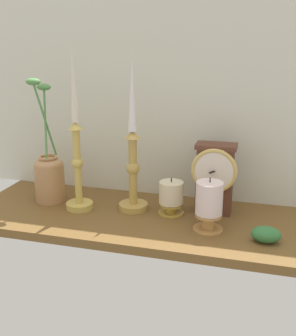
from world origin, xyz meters
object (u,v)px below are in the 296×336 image
(candlestick_tall_center, at_px, (133,160))
(pillar_candle_front, at_px, (171,197))
(candlestick_tall_left, at_px, (78,159))
(pillar_candle_near_clock, at_px, (209,204))
(mantel_clock, at_px, (215,177))
(brass_vase_jar, at_px, (49,174))

(candlestick_tall_center, height_order, pillar_candle_front, candlestick_tall_center)
(candlestick_tall_left, bearing_deg, pillar_candle_near_clock, -6.79)
(candlestick_tall_left, bearing_deg, mantel_clock, 10.31)
(candlestick_tall_center, height_order, pillar_candle_near_clock, candlestick_tall_center)
(brass_vase_jar, bearing_deg, candlestick_tall_center, 0.21)
(mantel_clock, bearing_deg, pillar_candle_near_clock, -89.91)
(mantel_clock, bearing_deg, pillar_candle_front, -162.59)
(candlestick_tall_center, relative_size, pillar_candle_near_clock, 2.99)
(brass_vase_jar, distance_m, pillar_candle_near_clock, 0.49)
(candlestick_tall_center, distance_m, pillar_candle_near_clock, 0.25)
(mantel_clock, bearing_deg, candlestick_tall_center, -170.79)
(pillar_candle_front, height_order, pillar_candle_near_clock, pillar_candle_near_clock)
(candlestick_tall_left, distance_m, candlestick_tall_center, 0.16)
(pillar_candle_front, xyz_separation_m, pillar_candle_near_clock, (0.11, -0.08, 0.02))
(mantel_clock, relative_size, pillar_candle_front, 1.89)
(candlestick_tall_left, relative_size, candlestick_tall_center, 1.06)
(brass_vase_jar, bearing_deg, pillar_candle_front, 0.25)
(mantel_clock, bearing_deg, candlestick_tall_left, -169.69)
(pillar_candle_front, bearing_deg, mantel_clock, 17.41)
(brass_vase_jar, relative_size, pillar_candle_front, 3.50)
(pillar_candle_front, relative_size, pillar_candle_near_clock, 0.74)
(candlestick_tall_left, height_order, candlestick_tall_center, candlestick_tall_left)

